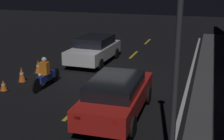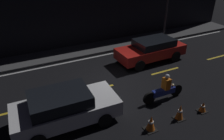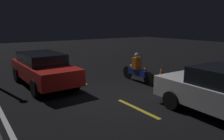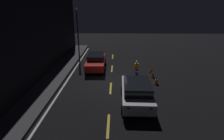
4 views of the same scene
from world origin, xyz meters
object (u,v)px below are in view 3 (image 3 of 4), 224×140
Objects in this scene: traffic_cone_mid at (162,72)px; motorcycle at (138,70)px; taxi_red at (43,68)px; traffic_cone_near at (187,78)px; traffic_cone_far at (146,70)px.

motorcycle is at bearing 80.23° from traffic_cone_mid.
taxi_red is 6.63× the size of traffic_cone_near.
traffic_cone_far is at bearing -3.38° from traffic_cone_mid.
motorcycle is at bearing 124.64° from traffic_cone_far.
traffic_cone_far is at bearing -1.71° from traffic_cone_near.
traffic_cone_near is (-1.72, -1.41, -0.23)m from motorcycle.
traffic_cone_mid is (-0.24, -1.42, -0.21)m from motorcycle.
traffic_cone_near is at bearing 53.38° from taxi_red.
traffic_cone_far is at bearing 78.36° from taxi_red.
traffic_cone_near is 1.41× the size of traffic_cone_far.
taxi_red is 4.34m from motorcycle.
traffic_cone_mid is at bearing -0.27° from traffic_cone_near.
taxi_red is at bearing 79.75° from traffic_cone_far.
traffic_cone_near is 0.95× the size of traffic_cone_mid.
traffic_cone_mid is at bearing 176.62° from traffic_cone_far.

